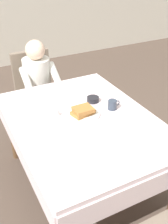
# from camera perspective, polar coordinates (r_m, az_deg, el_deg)

# --- Properties ---
(ground_plane) EXTENTS (14.00, 14.00, 0.00)m
(ground_plane) POSITION_cam_1_polar(r_m,az_deg,el_deg) (2.69, -0.08, -14.68)
(ground_plane) COLOR brown
(dining_table_main) EXTENTS (1.12, 1.52, 0.74)m
(dining_table_main) POSITION_cam_1_polar(r_m,az_deg,el_deg) (2.27, -0.09, -3.25)
(dining_table_main) COLOR silver
(dining_table_main) RESTS_ON ground
(chair_diner) EXTENTS (0.44, 0.45, 0.93)m
(chair_diner) POSITION_cam_1_polar(r_m,az_deg,el_deg) (3.26, -10.24, 5.34)
(chair_diner) COLOR #7A6B5B
(chair_diner) RESTS_ON ground
(diner_person) EXTENTS (0.40, 0.43, 1.12)m
(diner_person) POSITION_cam_1_polar(r_m,az_deg,el_deg) (3.07, -9.56, 6.53)
(diner_person) COLOR silver
(diner_person) RESTS_ON ground
(plate_breakfast) EXTENTS (0.28, 0.28, 0.02)m
(plate_breakfast) POSITION_cam_1_polar(r_m,az_deg,el_deg) (2.26, -0.14, -0.42)
(plate_breakfast) COLOR white
(plate_breakfast) RESTS_ON dining_table_main
(breakfast_stack) EXTENTS (0.21, 0.15, 0.06)m
(breakfast_stack) POSITION_cam_1_polar(r_m,az_deg,el_deg) (2.23, -0.20, 0.24)
(breakfast_stack) COLOR #A36B33
(breakfast_stack) RESTS_ON plate_breakfast
(cup_coffee) EXTENTS (0.11, 0.08, 0.08)m
(cup_coffee) POSITION_cam_1_polar(r_m,az_deg,el_deg) (2.34, 6.03, 1.54)
(cup_coffee) COLOR #333D4C
(cup_coffee) RESTS_ON dining_table_main
(bowl_butter) EXTENTS (0.11, 0.11, 0.04)m
(bowl_butter) POSITION_cam_1_polar(r_m,az_deg,el_deg) (2.45, 1.90, 2.69)
(bowl_butter) COLOR black
(bowl_butter) RESTS_ON dining_table_main
(syrup_pitcher) EXTENTS (0.08, 0.08, 0.07)m
(syrup_pitcher) POSITION_cam_1_polar(r_m,az_deg,el_deg) (2.25, -5.85, 0.06)
(syrup_pitcher) COLOR silver
(syrup_pitcher) RESTS_ON dining_table_main
(fork_left_of_plate) EXTENTS (0.02, 0.18, 0.00)m
(fork_left_of_plate) POSITION_cam_1_polar(r_m,az_deg,el_deg) (2.18, -4.35, -2.00)
(fork_left_of_plate) COLOR silver
(fork_left_of_plate) RESTS_ON dining_table_main
(knife_right_of_plate) EXTENTS (0.02, 0.20, 0.00)m
(knife_right_of_plate) POSITION_cam_1_polar(r_m,az_deg,el_deg) (2.33, 4.24, 0.37)
(knife_right_of_plate) COLOR silver
(knife_right_of_plate) RESTS_ON dining_table_main
(spoon_near_edge) EXTENTS (0.15, 0.03, 0.00)m
(spoon_near_edge) POSITION_cam_1_polar(r_m,az_deg,el_deg) (2.03, 4.36, -4.99)
(spoon_near_edge) COLOR silver
(spoon_near_edge) RESTS_ON dining_table_main
(napkin_folded) EXTENTS (0.17, 0.13, 0.01)m
(napkin_folded) POSITION_cam_1_polar(r_m,az_deg,el_deg) (2.06, -6.46, -4.36)
(napkin_folded) COLOR white
(napkin_folded) RESTS_ON dining_table_main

